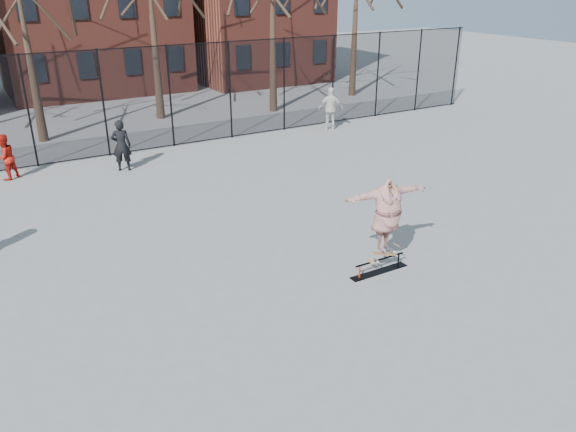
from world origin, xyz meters
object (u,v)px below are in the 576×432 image
skater (387,220)px  bystander_white (331,109)px  skateboard (384,256)px  skate_rail (379,267)px  bystander_black (121,145)px  bystander_red (5,157)px

skater → bystander_white: bearing=66.5°
skateboard → skater: size_ratio=0.36×
skate_rail → bystander_black: bearing=106.4°
skater → bystander_white: size_ratio=1.14×
skateboard → bystander_white: (6.43, 11.56, 0.55)m
skateboard → bystander_black: bystander_black is taller
bystander_black → bystander_white: bystander_white is taller
skateboard → bystander_white: 13.24m
bystander_red → skater: bearing=88.3°
skater → skateboard: bearing=0.0°
bystander_white → bystander_black: bearing=38.1°
skateboard → bystander_white: size_ratio=0.41×
bystander_black → bystander_white: (9.64, 1.04, 0.03)m
bystander_white → skateboard: bearing=92.8°
bystander_black → bystander_red: bearing=5.0°
skate_rail → bystander_black: bystander_black is taller
bystander_white → skate_rail: bearing=92.4°
bystander_black → bystander_white: bearing=-152.9°
skater → bystander_white: skater is taller
skater → bystander_red: size_ratio=1.38×
bystander_black → bystander_red: bystander_black is taller
skater → skate_rail: bearing=-174.5°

